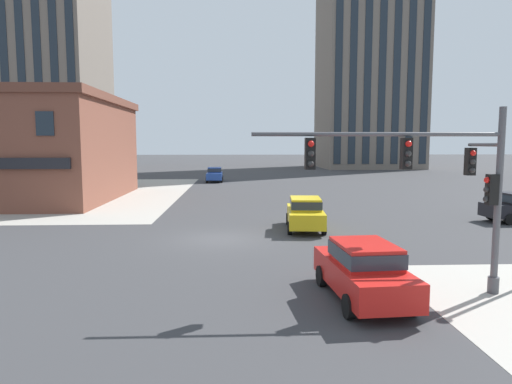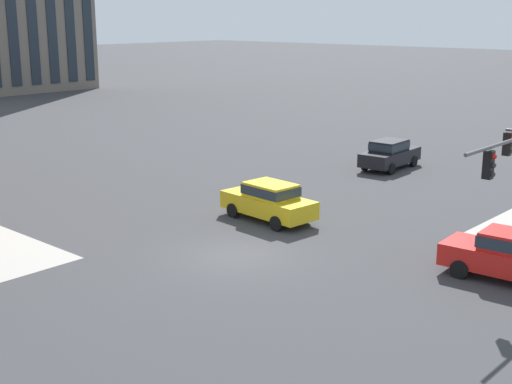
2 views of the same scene
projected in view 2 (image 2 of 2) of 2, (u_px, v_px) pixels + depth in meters
ground_plane at (237, 255)px, 26.14m from camera, size 320.00×320.00×0.00m
car_main_northbound_near at (269, 200)px, 30.37m from camera, size 2.18×4.54×1.68m
car_main_northbound_far at (511, 255)px, 23.47m from camera, size 2.14×4.52×1.68m
car_main_southbound_far at (390, 153)px, 40.63m from camera, size 4.48×2.06×1.68m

